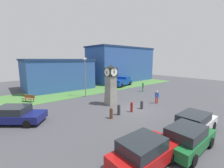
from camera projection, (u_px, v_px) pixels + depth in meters
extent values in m
plane|color=#424247|center=(133.00, 109.00, 16.14)|extent=(67.48, 67.48, 0.00)
cube|color=gray|center=(111.00, 102.00, 17.85)|extent=(1.13, 1.13, 0.69)
cube|color=gray|center=(111.00, 96.00, 17.74)|extent=(1.09, 1.09, 0.69)
cube|color=gray|center=(111.00, 90.00, 17.63)|extent=(1.04, 1.04, 0.69)
cube|color=slate|center=(111.00, 85.00, 17.52)|extent=(0.99, 0.99, 0.69)
cube|color=gray|center=(111.00, 79.00, 17.40)|extent=(0.94, 0.94, 0.69)
cube|color=black|center=(111.00, 72.00, 17.27)|extent=(1.11, 1.11, 0.94)
cylinder|color=white|center=(108.00, 72.00, 17.71)|extent=(0.91, 0.04, 0.91)
cube|color=black|center=(108.00, 72.00, 17.73)|extent=(0.06, 0.15, 0.19)
cube|color=black|center=(108.00, 72.00, 17.73)|extent=(0.04, 0.22, 0.31)
cylinder|color=white|center=(114.00, 72.00, 16.84)|extent=(0.91, 0.04, 0.91)
cube|color=black|center=(114.00, 72.00, 16.82)|extent=(0.06, 0.16, 0.19)
cube|color=black|center=(114.00, 72.00, 16.82)|extent=(0.04, 0.25, 0.29)
cylinder|color=white|center=(115.00, 72.00, 17.64)|extent=(0.04, 0.91, 0.91)
cube|color=black|center=(115.00, 72.00, 17.66)|extent=(0.12, 0.06, 0.20)
cube|color=black|center=(115.00, 72.00, 17.66)|extent=(0.33, 0.04, 0.18)
cylinder|color=white|center=(107.00, 72.00, 16.91)|extent=(0.04, 0.91, 0.91)
cube|color=black|center=(107.00, 72.00, 16.89)|extent=(0.18, 0.06, 0.17)
cube|color=black|center=(107.00, 72.00, 16.89)|extent=(0.13, 0.04, 0.34)
pyramid|color=black|center=(111.00, 66.00, 17.17)|extent=(1.17, 1.17, 0.30)
cylinder|color=brown|center=(111.00, 114.00, 13.60)|extent=(0.31, 0.31, 0.85)
sphere|color=brown|center=(111.00, 109.00, 13.52)|extent=(0.28, 0.28, 0.28)
cylinder|color=#333338|center=(119.00, 110.00, 14.46)|extent=(0.30, 0.30, 0.89)
sphere|color=#333338|center=(119.00, 106.00, 14.38)|extent=(0.27, 0.27, 0.27)
cylinder|color=maroon|center=(132.00, 108.00, 15.29)|extent=(0.25, 0.25, 0.92)
sphere|color=maroon|center=(132.00, 103.00, 15.21)|extent=(0.23, 0.23, 0.23)
cylinder|color=#333338|center=(142.00, 105.00, 16.27)|extent=(0.31, 0.31, 0.75)
sphere|color=#333338|center=(142.00, 102.00, 16.20)|extent=(0.28, 0.28, 0.28)
cube|color=#A51111|center=(145.00, 155.00, 7.47)|extent=(3.92, 1.76, 0.70)
cube|color=#1E2328|center=(142.00, 145.00, 7.18)|extent=(2.16, 1.61, 0.59)
cylinder|color=black|center=(147.00, 144.00, 8.90)|extent=(0.64, 0.22, 0.64)
cylinder|color=black|center=(173.00, 158.00, 7.65)|extent=(0.64, 0.22, 0.64)
cylinder|color=black|center=(116.00, 162.00, 7.38)|extent=(0.64, 0.22, 0.64)
cube|color=#19602D|center=(188.00, 140.00, 8.90)|extent=(4.05, 1.79, 0.64)
cube|color=#1E2328|center=(186.00, 132.00, 8.60)|extent=(2.23, 1.64, 0.59)
cylinder|color=black|center=(183.00, 132.00, 10.37)|extent=(0.64, 0.22, 0.64)
cylinder|color=black|center=(210.00, 142.00, 9.11)|extent=(0.64, 0.22, 0.64)
cylinder|color=black|center=(163.00, 146.00, 8.77)|extent=(0.64, 0.22, 0.64)
cylinder|color=black|center=(193.00, 160.00, 7.51)|extent=(0.64, 0.22, 0.64)
cube|color=silver|center=(195.00, 124.00, 11.04)|extent=(4.50, 1.91, 0.63)
cube|color=#1E2328|center=(194.00, 118.00, 10.73)|extent=(2.49, 1.71, 0.59)
cylinder|color=black|center=(190.00, 119.00, 12.62)|extent=(0.65, 0.24, 0.64)
cylinder|color=black|center=(213.00, 126.00, 11.36)|extent=(0.65, 0.24, 0.64)
cylinder|color=black|center=(174.00, 129.00, 10.81)|extent=(0.65, 0.24, 0.64)
cylinder|color=black|center=(200.00, 139.00, 9.56)|extent=(0.65, 0.24, 0.64)
cube|color=navy|center=(17.00, 117.00, 12.58)|extent=(4.56, 4.27, 0.61)
cube|color=#1E2328|center=(13.00, 110.00, 12.48)|extent=(2.97, 2.90, 0.58)
cylinder|color=black|center=(39.00, 115.00, 13.53)|extent=(0.63, 0.58, 0.64)
cylinder|color=black|center=(27.00, 124.00, 11.70)|extent=(0.63, 0.58, 0.64)
cylinder|color=black|center=(9.00, 115.00, 13.54)|extent=(0.63, 0.58, 0.64)
cube|color=navy|center=(122.00, 83.00, 30.26)|extent=(5.81, 3.57, 0.70)
cube|color=navy|center=(124.00, 78.00, 30.92)|extent=(2.39, 2.49, 0.80)
cube|color=navy|center=(119.00, 81.00, 29.29)|extent=(3.47, 2.90, 0.36)
cylinder|color=black|center=(121.00, 83.00, 32.21)|extent=(0.85, 0.49, 0.80)
cylinder|color=black|center=(130.00, 83.00, 31.08)|extent=(0.85, 0.49, 0.80)
cylinder|color=black|center=(113.00, 85.00, 29.54)|extent=(0.85, 0.49, 0.80)
cylinder|color=black|center=(122.00, 86.00, 28.41)|extent=(0.85, 0.49, 0.80)
cube|color=brown|center=(28.00, 99.00, 18.82)|extent=(1.30, 1.61, 0.08)
cube|color=brown|center=(30.00, 96.00, 19.01)|extent=(0.93, 1.37, 0.40)
cylinder|color=#262628|center=(23.00, 100.00, 18.85)|extent=(0.06, 0.06, 0.45)
cylinder|color=#262628|center=(31.00, 101.00, 18.49)|extent=(0.06, 0.06, 0.45)
cylinder|color=#262628|center=(26.00, 100.00, 19.23)|extent=(0.06, 0.06, 0.45)
cylinder|color=#262628|center=(34.00, 100.00, 18.86)|extent=(0.06, 0.06, 0.45)
cylinder|color=#338C4C|center=(143.00, 89.00, 25.11)|extent=(0.14, 0.14, 0.78)
cylinder|color=#338C4C|center=(143.00, 89.00, 24.91)|extent=(0.14, 0.14, 0.78)
cube|color=#338C4C|center=(143.00, 85.00, 24.90)|extent=(0.44, 0.46, 0.58)
sphere|color=#8C664C|center=(143.00, 83.00, 24.84)|extent=(0.21, 0.21, 0.21)
cylinder|color=red|center=(157.00, 100.00, 18.29)|extent=(0.14, 0.14, 0.78)
cylinder|color=red|center=(156.00, 100.00, 18.28)|extent=(0.14, 0.14, 0.78)
cube|color=#264CA5|center=(157.00, 95.00, 18.17)|extent=(0.47, 0.43, 0.58)
sphere|color=beige|center=(157.00, 92.00, 18.11)|extent=(0.21, 0.21, 0.21)
cylinder|color=slate|center=(85.00, 78.00, 21.26)|extent=(0.14, 0.14, 5.32)
cube|color=silver|center=(85.00, 59.00, 20.81)|extent=(0.50, 0.24, 0.24)
cube|color=#2D5193|center=(57.00, 75.00, 27.55)|extent=(11.44, 8.75, 5.11)
cube|color=navy|center=(56.00, 60.00, 27.12)|extent=(11.78, 9.01, 0.30)
cube|color=#2D5193|center=(121.00, 65.00, 37.36)|extent=(16.80, 7.68, 7.94)
cube|color=navy|center=(122.00, 48.00, 36.69)|extent=(17.30, 7.92, 0.30)
cube|color=#477A38|center=(92.00, 89.00, 27.18)|extent=(40.49, 7.92, 0.04)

